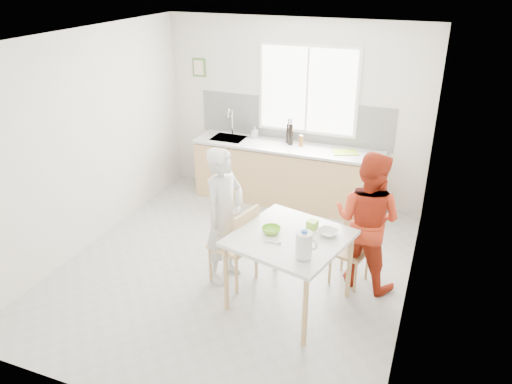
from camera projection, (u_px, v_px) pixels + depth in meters
ground at (235, 266)px, 6.10m from camera, size 4.50×4.50×0.00m
room_shell at (233, 139)px, 5.41m from camera, size 4.50×4.50×4.50m
window at (308, 90)px, 7.20m from camera, size 1.50×0.06×1.30m
backsplash at (294, 120)px, 7.47m from camera, size 3.00×0.02×0.65m
picture_frame at (199, 67)px, 7.70m from camera, size 0.22×0.03×0.28m
kitchen_counter at (286, 177)px, 7.57m from camera, size 2.84×0.64×1.37m
dining_table at (290, 244)px, 5.15m from camera, size 1.31×1.31×0.83m
chair_left at (238, 242)px, 5.60m from camera, size 0.53×0.53×0.95m
chair_far at (353, 246)px, 5.69m from camera, size 0.45×0.45×0.80m
person_white at (224, 216)px, 5.58m from camera, size 0.51×0.66×1.61m
person_red at (367, 221)px, 5.48m from camera, size 0.90×0.78×1.60m
bowl_green at (271, 230)px, 5.17m from camera, size 0.24×0.24×0.06m
bowl_white at (328, 233)px, 5.13m from camera, size 0.25×0.25×0.05m
milk_jug at (304, 244)px, 4.67m from camera, size 0.22×0.16×0.28m
green_box at (312, 224)px, 5.25m from camera, size 0.12×0.12×0.09m
spoon at (272, 242)px, 4.99m from camera, size 0.16×0.03×0.01m
cutting_board at (345, 152)px, 7.08m from camera, size 0.42×0.37×0.01m
wine_bottle_a at (291, 134)px, 7.32m from camera, size 0.07×0.07×0.32m
wine_bottle_b at (288, 133)px, 7.40m from camera, size 0.07×0.07×0.30m
jar_amber at (301, 141)px, 7.31m from camera, size 0.06×0.06×0.16m
soap_bottle at (255, 132)px, 7.66m from camera, size 0.09×0.09×0.17m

